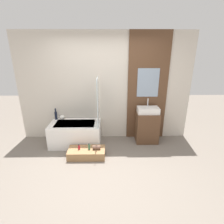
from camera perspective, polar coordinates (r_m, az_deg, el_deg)
ground_plane at (r=3.41m, az=-2.84°, el=-20.08°), size 12.00×12.00×0.00m
wall_tiled_back at (r=4.29m, az=-2.45°, el=7.83°), size 4.20×0.06×2.60m
wall_wood_accent at (r=4.34m, az=11.51°, el=7.68°), size 0.96×0.04×2.60m
bathtub at (r=4.34m, az=-11.74°, el=-6.86°), size 1.19×0.68×0.54m
glass_shower_screen at (r=3.91m, az=-4.60°, el=3.24°), size 0.01×0.49×1.08m
wooden_step_bench at (r=3.89m, az=-8.27°, el=-13.04°), size 0.79×0.39×0.18m
vanity_cabinet at (r=4.41m, az=11.30°, el=-4.90°), size 0.53×0.42×0.75m
sink at (r=4.25m, az=11.70°, el=0.59°), size 0.51×0.31×0.34m
vase_tall_dark at (r=4.55m, az=-17.84°, el=-0.95°), size 0.06×0.06×0.28m
vase_round_light at (r=4.49m, az=-16.00°, el=-1.73°), size 0.12×0.12×0.12m
bottle_soap_primary at (r=3.84m, az=-10.74°, el=-11.22°), size 0.04×0.04×0.11m
bottle_soap_secondary at (r=3.81m, az=-7.48°, el=-11.17°), size 0.05×0.05×0.14m
towel_roll at (r=3.80m, az=-5.07°, el=-11.41°), size 0.16×0.09×0.09m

